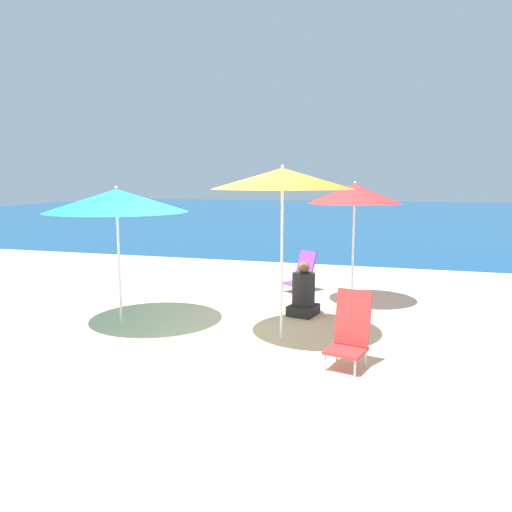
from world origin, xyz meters
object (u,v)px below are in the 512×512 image
Objects in this scene: beach_umbrella_teal at (117,201)px; beach_chair_purple at (302,274)px; beach_umbrella_red at (355,194)px; beach_umbrella_orange at (282,179)px; person_seated_near at (303,294)px; beach_chair_red at (350,331)px.

beach_umbrella_teal is 2.65× the size of beach_chair_purple.
beach_umbrella_orange reaches higher than beach_umbrella_red.
beach_chair_purple is at bearing 114.82° from person_seated_near.
beach_chair_red is 2.21m from person_seated_near.
beach_umbrella_orange is at bearing 0.06° from beach_umbrella_teal.
beach_umbrella_teal is 2.33× the size of beach_chair_red.
person_seated_near reaches higher than beach_chair_purple.
beach_umbrella_orange is at bearing -107.16° from beach_umbrella_red.
person_seated_near is (0.03, 1.32, -1.78)m from beach_umbrella_orange.
beach_chair_red is at bearing -52.49° from person_seated_near.
person_seated_near is (-0.94, 2.00, -0.07)m from beach_chair_red.
person_seated_near is at bearing 28.52° from beach_umbrella_teal.
beach_umbrella_teal is at bearing -177.13° from beach_chair_red.
beach_umbrella_orange is 1.13× the size of beach_umbrella_teal.
beach_umbrella_red is 2.01m from beach_chair_purple.
beach_umbrella_red is at bearing 66.50° from person_seated_near.
beach_umbrella_red is at bearing 35.82° from beach_umbrella_teal.
beach_umbrella_orange reaches higher than person_seated_near.
beach_umbrella_red is 1.03× the size of beach_umbrella_teal.
beach_chair_red is 1.01× the size of person_seated_near.
beach_umbrella_red is 3.82m from beach_umbrella_teal.
beach_umbrella_orange is (-0.69, -2.23, 0.24)m from beach_umbrella_red.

